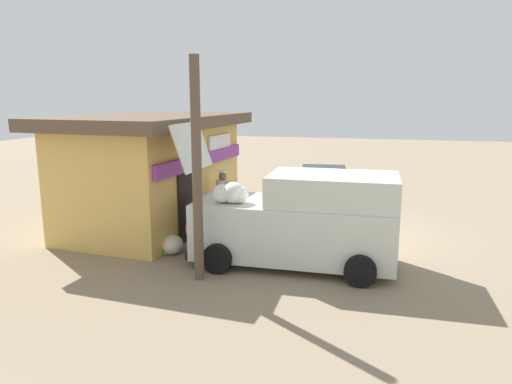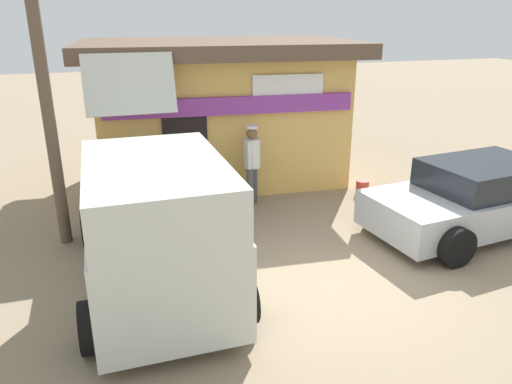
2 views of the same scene
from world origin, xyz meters
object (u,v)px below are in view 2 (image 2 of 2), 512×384
object	(u,v)px
delivery_van	(153,219)
customer_bending	(186,172)
storefront_bar	(220,109)
parked_sedan	(482,197)
paint_bucket	(362,188)
unloaded_banana_pile	(138,199)
vendor_standing	(252,160)

from	to	relation	value
delivery_van	customer_bending	world-z (taller)	delivery_van
storefront_bar	parked_sedan	world-z (taller)	storefront_bar
customer_bending	paint_bucket	distance (m)	3.92
storefront_bar	parked_sedan	bearing A→B (deg)	-49.44
parked_sedan	delivery_van	bearing A→B (deg)	-178.55
parked_sedan	unloaded_banana_pile	world-z (taller)	parked_sedan
unloaded_banana_pile	paint_bucket	world-z (taller)	unloaded_banana_pile
delivery_van	paint_bucket	size ratio (longest dim) A/B	14.38
customer_bending	unloaded_banana_pile	bearing A→B (deg)	148.00
parked_sedan	unloaded_banana_pile	distance (m)	6.65
delivery_van	vendor_standing	xyz separation A→B (m)	(2.28, 2.57, -0.07)
storefront_bar	paint_bucket	xyz separation A→B (m)	(2.65, -2.20, -1.49)
parked_sedan	paint_bucket	xyz separation A→B (m)	(-1.16, 2.24, -0.45)
unloaded_banana_pile	vendor_standing	bearing A→B (deg)	-13.24
delivery_van	parked_sedan	bearing A→B (deg)	1.45
storefront_bar	vendor_standing	distance (m)	2.15
vendor_standing	unloaded_banana_pile	bearing A→B (deg)	166.76
customer_bending	parked_sedan	bearing A→B (deg)	-25.35
storefront_bar	unloaded_banana_pile	size ratio (longest dim) A/B	8.44
delivery_van	vendor_standing	distance (m)	3.44
customer_bending	delivery_van	bearing A→B (deg)	-109.98
unloaded_banana_pile	parked_sedan	bearing A→B (deg)	-26.45
storefront_bar	unloaded_banana_pile	xyz separation A→B (m)	(-2.14, -1.49, -1.46)
customer_bending	unloaded_banana_pile	distance (m)	1.28
storefront_bar	customer_bending	world-z (taller)	storefront_bar
delivery_van	vendor_standing	world-z (taller)	delivery_van
delivery_van	unloaded_banana_pile	distance (m)	3.22
storefront_bar	delivery_van	distance (m)	5.10
customer_bending	paint_bucket	size ratio (longest dim) A/B	4.31
paint_bucket	unloaded_banana_pile	bearing A→B (deg)	171.52
customer_bending	unloaded_banana_pile	size ratio (longest dim) A/B	1.88
vendor_standing	parked_sedan	bearing A→B (deg)	-33.50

